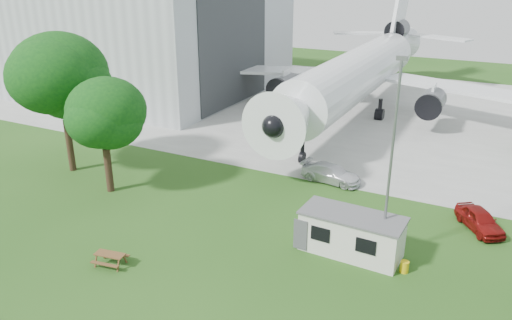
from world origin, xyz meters
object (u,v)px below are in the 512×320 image
at_px(hangar, 117,18).
at_px(picnic_west, 111,265).
at_px(airliner, 361,70).
at_px(site_cabin, 352,234).

height_order(hangar, picnic_west, hangar).
xyz_separation_m(airliner, picnic_west, (-3.79, -37.82, -5.27)).
xyz_separation_m(hangar, site_cabin, (44.36, -30.20, -8.09)).
bearing_deg(hangar, airliner, -0.22).
xyz_separation_m(hangar, airliner, (35.97, -0.14, -4.14)).
bearing_deg(hangar, site_cabin, -34.25).
distance_m(hangar, picnic_west, 50.65).
height_order(airliner, picnic_west, airliner).
relative_size(hangar, airliner, 0.90).
bearing_deg(airliner, picnic_west, -95.72).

